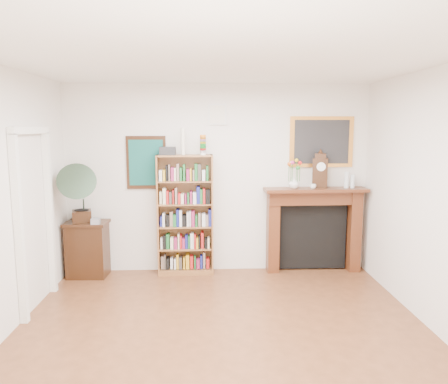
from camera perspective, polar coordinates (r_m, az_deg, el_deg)
The scene contains 15 objects.
room at distance 4.06m, azimuth -0.00°, elevation -2.44°, with size 4.51×5.01×2.81m.
door_casing at distance 5.64m, azimuth -23.51°, elevation -1.47°, with size 0.08×1.02×2.17m.
teal_poster at distance 6.54m, azimuth -10.13°, elevation 3.81°, with size 0.58×0.04×0.78m.
small_picture at distance 6.46m, azimuth -0.89°, elevation 10.09°, with size 0.26×0.04×0.30m.
gilt_painting at distance 6.69m, azimuth 12.61°, elevation 6.41°, with size 0.95×0.04×0.75m.
bookshelf at distance 6.43m, azimuth -5.09°, elevation -2.12°, with size 0.82×0.31×2.04m.
side_cabinet at distance 6.72m, azimuth -17.37°, elevation -7.11°, with size 0.60×0.43×0.81m, color black.
fireplace at distance 6.72m, azimuth 11.61°, elevation -3.80°, with size 1.52×0.40×1.28m.
gramophone at distance 6.44m, azimuth -18.60°, elevation 0.30°, with size 0.69×0.77×0.86m.
cd_stack at distance 6.42m, azimuth -16.42°, elevation -3.68°, with size 0.12×0.12×0.08m, color #A1A1AC.
mantel_clock at distance 6.60m, azimuth 12.42°, elevation 2.65°, with size 0.24×0.17×0.51m.
flower_vase at distance 6.48m, azimuth 9.14°, elevation 1.17°, with size 0.15×0.15×0.16m, color silver.
teacup at distance 6.48m, azimuth 11.57°, elevation 0.71°, with size 0.09×0.09×0.07m, color silver.
bottle_left at distance 6.68m, azimuth 15.72°, elevation 1.53°, with size 0.07×0.07×0.24m, color silver.
bottle_right at distance 6.72m, azimuth 16.45°, elevation 1.36°, with size 0.06×0.06×0.20m, color silver.
Camera 1 is at (-0.16, -3.98, 2.17)m, focal length 35.00 mm.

